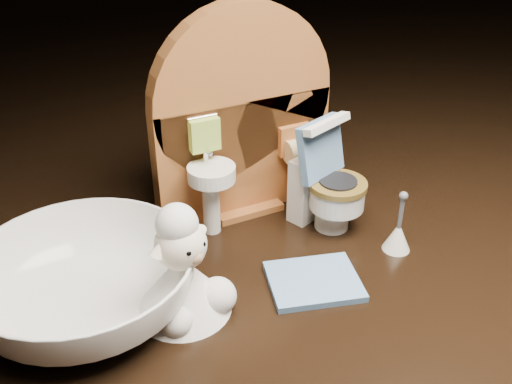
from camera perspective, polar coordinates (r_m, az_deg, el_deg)
backdrop_panel at (r=0.39m, az=-1.40°, el=6.57°), size 0.13×0.05×0.15m
toy_toilet at (r=0.40m, az=6.94°, el=0.46°), size 0.05×0.05×0.08m
bath_mat at (r=0.35m, az=5.79°, el=-8.87°), size 0.06×0.06×0.00m
toilet_brush at (r=0.39m, az=13.99°, el=-4.15°), size 0.02×0.02×0.04m
plush_lamb at (r=0.32m, az=-7.26°, el=-8.30°), size 0.06×0.06×0.07m
ceramic_bowl at (r=0.34m, az=-16.74°, el=-8.91°), size 0.15×0.15×0.04m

